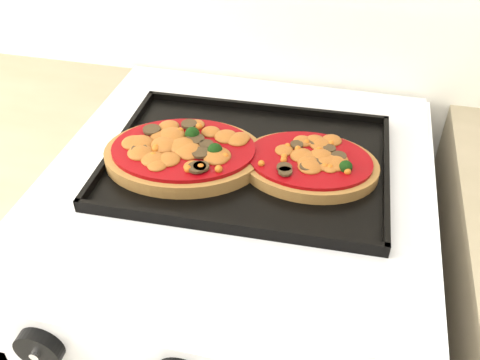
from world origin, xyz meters
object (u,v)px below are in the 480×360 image
(pizza_left, at_px, (184,152))
(pizza_right, at_px, (309,162))
(baking_tray, at_px, (247,160))
(stove, at_px, (239,342))

(pizza_left, bearing_deg, pizza_right, 6.74)
(baking_tray, distance_m, pizza_right, 0.10)
(stove, relative_size, pizza_left, 3.73)
(stove, xyz_separation_m, baking_tray, (0.01, 0.01, 0.47))
(baking_tray, distance_m, pizza_left, 0.10)
(baking_tray, relative_size, pizza_left, 1.76)
(baking_tray, xyz_separation_m, pizza_right, (0.10, -0.00, 0.01))
(stove, xyz_separation_m, pizza_right, (0.11, 0.01, 0.48))
(baking_tray, bearing_deg, stove, -134.21)
(baking_tray, bearing_deg, pizza_right, -3.33)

